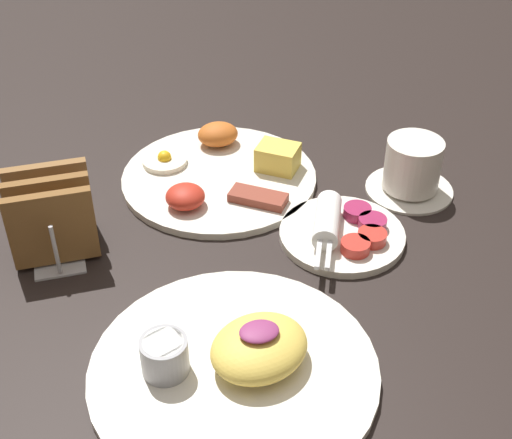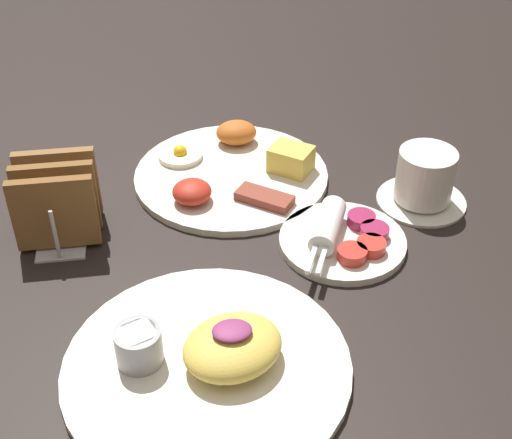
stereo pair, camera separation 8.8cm
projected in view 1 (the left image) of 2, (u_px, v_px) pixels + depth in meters
The scene contains 6 objects.
ground_plane at pixel (237, 260), 0.87m from camera, with size 3.00×3.00×0.00m, color black.
plate_breakfast at pixel (220, 173), 1.00m from camera, with size 0.27×0.27×0.05m.
plate_condiments at pixel (343, 231), 0.89m from camera, with size 0.16×0.16×0.04m.
plate_foreground at pixel (236, 363), 0.72m from camera, with size 0.29×0.29×0.06m.
toast_rack at pixel (52, 217), 0.86m from camera, with size 0.10×0.12×0.10m.
coffee_cup at pixel (412, 169), 0.96m from camera, with size 0.12×0.12×0.08m.
Camera 1 is at (-0.16, -0.65, 0.56)m, focal length 50.00 mm.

